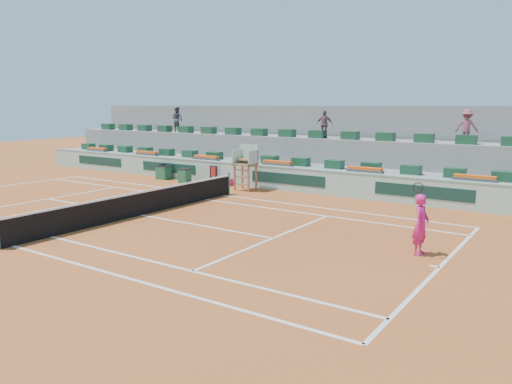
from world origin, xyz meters
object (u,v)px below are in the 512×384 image
(player_bag, at_px, (225,182))
(drink_cooler_a, at_px, (185,176))
(umpire_chair, at_px, (246,161))
(tennis_player, at_px, (421,224))

(player_bag, height_order, drink_cooler_a, drink_cooler_a)
(umpire_chair, relative_size, tennis_player, 1.05)
(drink_cooler_a, bearing_deg, player_bag, 14.96)
(drink_cooler_a, bearing_deg, tennis_player, -22.94)
(umpire_chair, distance_m, drink_cooler_a, 4.51)
(drink_cooler_a, height_order, tennis_player, tennis_player)
(umpire_chair, relative_size, drink_cooler_a, 2.86)
(umpire_chair, height_order, drink_cooler_a, umpire_chair)
(player_bag, relative_size, umpire_chair, 0.36)
(umpire_chair, bearing_deg, player_bag, 162.09)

